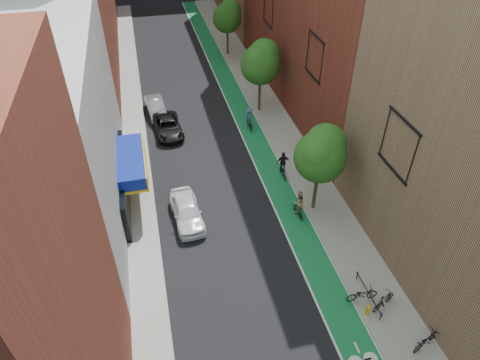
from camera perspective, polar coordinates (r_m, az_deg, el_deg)
ground at (r=22.87m, az=5.24°, el=-22.75°), size 160.00×160.00×0.00m
bike_lane at (r=42.18m, az=-0.31°, el=10.23°), size 2.00×68.00×0.01m
sidewalk_left at (r=41.33m, az=-14.09°, el=8.48°), size 2.00×68.00×0.15m
sidewalk_right at (r=42.71m, az=3.01°, el=10.66°), size 3.00×68.00×0.15m
building_left_white at (r=28.70m, az=-24.90°, el=5.48°), size 8.00×20.00×12.00m
tree_near at (r=27.28m, az=10.77°, el=3.54°), size 3.40×3.36×6.42m
tree_mid at (r=38.71m, az=2.82°, el=15.50°), size 3.55×3.53×6.74m
tree_far at (r=51.61m, az=-1.69°, el=21.03°), size 3.30×3.25×6.21m
parked_car_white at (r=28.57m, az=-7.11°, el=-4.15°), size 2.11×4.63×1.54m
parked_car_black at (r=37.65m, az=-9.58°, el=7.04°), size 2.48×4.90×1.33m
parked_car_silver at (r=40.74m, az=-11.18°, el=9.49°), size 1.89×4.39×1.41m
cyclist_lane_near at (r=28.85m, az=7.78°, el=-3.38°), size 0.89×1.52×2.02m
cyclist_lane_mid at (r=32.22m, az=5.75°, el=1.77°), size 1.03×1.59×2.08m
cyclist_lane_far at (r=37.79m, az=1.24°, el=8.07°), size 1.04×1.76×1.95m
parked_bike_near at (r=25.01m, az=15.96°, el=-14.41°), size 1.83×0.68×0.95m
parked_bike_mid at (r=25.02m, az=18.64°, el=-14.99°), size 1.79×1.13×1.04m
parked_bike_far at (r=24.38m, az=23.55°, el=-18.97°), size 1.93×1.25×0.96m
fire_hydrant at (r=24.58m, az=16.71°, el=-16.25°), size 0.26×0.26×0.74m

